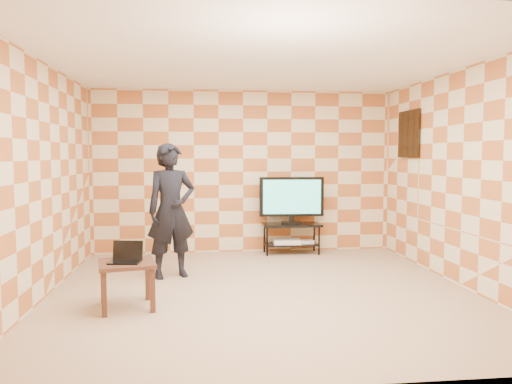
# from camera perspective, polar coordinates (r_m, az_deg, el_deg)

# --- Properties ---
(floor) EXTENTS (5.00, 5.00, 0.00)m
(floor) POSITION_cam_1_polar(r_m,az_deg,el_deg) (6.09, 0.65, -11.28)
(floor) COLOR tan
(floor) RESTS_ON ground
(wall_back) EXTENTS (5.00, 0.02, 2.70)m
(wall_back) POSITION_cam_1_polar(r_m,az_deg,el_deg) (8.36, -1.48, 2.33)
(wall_back) COLOR beige
(wall_back) RESTS_ON ground
(wall_front) EXTENTS (5.00, 0.02, 2.70)m
(wall_front) POSITION_cam_1_polar(r_m,az_deg,el_deg) (3.41, 5.92, -0.50)
(wall_front) COLOR beige
(wall_front) RESTS_ON ground
(wall_left) EXTENTS (0.02, 5.00, 2.70)m
(wall_left) POSITION_cam_1_polar(r_m,az_deg,el_deg) (6.09, -23.38, 1.26)
(wall_left) COLOR beige
(wall_left) RESTS_ON ground
(wall_right) EXTENTS (0.02, 5.00, 2.70)m
(wall_right) POSITION_cam_1_polar(r_m,az_deg,el_deg) (6.66, 22.53, 1.52)
(wall_right) COLOR beige
(wall_right) RESTS_ON ground
(ceiling) EXTENTS (5.00, 5.00, 0.02)m
(ceiling) POSITION_cam_1_polar(r_m,az_deg,el_deg) (5.96, 0.68, 14.59)
(ceiling) COLOR white
(ceiling) RESTS_ON wall_back
(wall_art) EXTENTS (0.04, 0.72, 0.72)m
(wall_art) POSITION_cam_1_polar(r_m,az_deg,el_deg) (8.04, 17.07, 6.35)
(wall_art) COLOR black
(wall_art) RESTS_ON wall_right
(tv_stand) EXTENTS (0.97, 0.44, 0.50)m
(tv_stand) POSITION_cam_1_polar(r_m,az_deg,el_deg) (8.28, 4.06, -4.55)
(tv_stand) COLOR black
(tv_stand) RESTS_ON floor
(tv) EXTENTS (1.06, 0.22, 0.77)m
(tv) POSITION_cam_1_polar(r_m,az_deg,el_deg) (8.21, 4.08, -0.67)
(tv) COLOR black
(tv) RESTS_ON tv_stand
(dvd_player) EXTENTS (0.46, 0.34, 0.07)m
(dvd_player) POSITION_cam_1_polar(r_m,az_deg,el_deg) (8.27, 3.54, -5.65)
(dvd_player) COLOR silver
(dvd_player) RESTS_ON tv_stand
(game_console) EXTENTS (0.24, 0.18, 0.05)m
(game_console) POSITION_cam_1_polar(r_m,az_deg,el_deg) (8.33, 5.79, -5.66)
(game_console) COLOR silver
(game_console) RESTS_ON tv_stand
(side_table) EXTENTS (0.68, 0.68, 0.50)m
(side_table) POSITION_cam_1_polar(r_m,az_deg,el_deg) (5.53, -14.55, -8.62)
(side_table) COLOR #331B14
(side_table) RESTS_ON floor
(laptop) EXTENTS (0.35, 0.30, 0.22)m
(laptop) POSITION_cam_1_polar(r_m,az_deg,el_deg) (5.50, -14.61, -7.24)
(laptop) COLOR black
(laptop) RESTS_ON side_table
(person) EXTENTS (0.76, 0.63, 1.79)m
(person) POSITION_cam_1_polar(r_m,az_deg,el_deg) (6.72, -9.66, -2.11)
(person) COLOR black
(person) RESTS_ON floor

